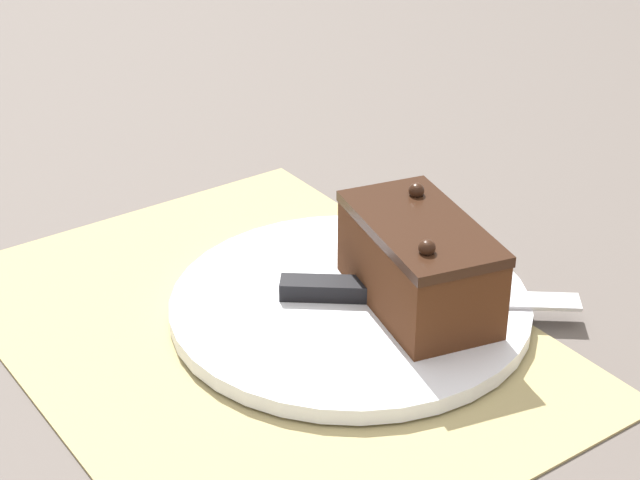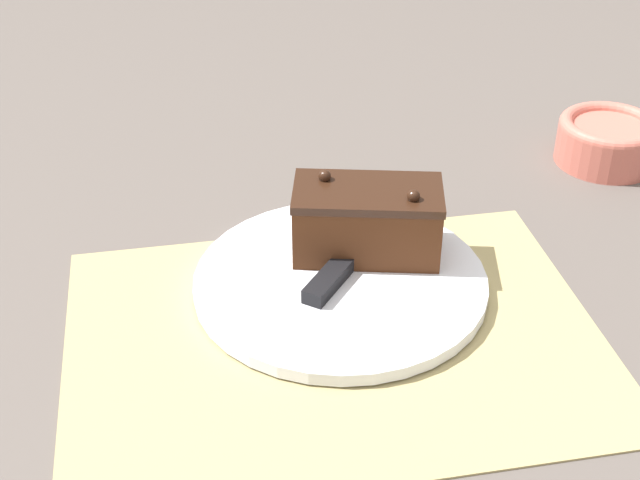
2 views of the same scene
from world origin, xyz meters
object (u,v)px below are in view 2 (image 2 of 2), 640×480
(cake_plate, at_px, (340,282))
(small_bowl, at_px, (608,139))
(chocolate_cake, at_px, (367,220))
(serving_knife, at_px, (348,260))

(cake_plate, bearing_deg, small_bowl, -151.60)
(cake_plate, xyz_separation_m, chocolate_cake, (-0.03, -0.04, 0.04))
(cake_plate, distance_m, small_bowl, 0.40)
(cake_plate, xyz_separation_m, small_bowl, (-0.35, -0.19, 0.02))
(serving_knife, height_order, small_bowl, small_bowl)
(serving_knife, distance_m, small_bowl, 0.39)
(serving_knife, bearing_deg, chocolate_cake, 81.22)
(cake_plate, xyz_separation_m, serving_knife, (-0.01, -0.02, 0.01))
(chocolate_cake, bearing_deg, small_bowl, -154.41)
(serving_knife, bearing_deg, small_bowl, 65.45)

